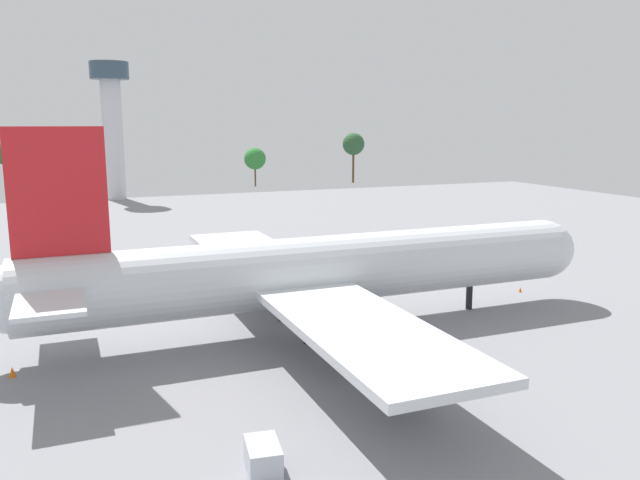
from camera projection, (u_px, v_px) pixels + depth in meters
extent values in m
plane|color=gray|center=(320.00, 328.00, 63.16)|extent=(245.41, 245.41, 0.00)
cylinder|color=silver|center=(320.00, 270.00, 62.07)|extent=(55.29, 6.63, 6.63)
sphere|color=silver|center=(544.00, 249.00, 72.34)|extent=(6.49, 6.49, 6.49)
sphere|color=silver|center=(7.00, 299.00, 51.80)|extent=(5.63, 5.63, 5.63)
cube|color=red|center=(58.00, 192.00, 51.87)|extent=(7.74, 0.50, 10.60)
cube|color=silver|center=(50.00, 300.00, 48.05)|extent=(4.98, 9.94, 0.36)
cube|color=silver|center=(51.00, 270.00, 57.65)|extent=(4.98, 9.94, 0.36)
cube|color=silver|center=(361.00, 328.00, 47.57)|extent=(9.40, 26.02, 0.70)
cube|color=silver|center=(250.00, 253.00, 74.88)|extent=(9.40, 26.02, 0.70)
cylinder|color=gray|center=(351.00, 333.00, 51.82)|extent=(5.30, 2.78, 2.78)
cylinder|color=gray|center=(411.00, 376.00, 43.05)|extent=(5.30, 2.78, 2.78)
cylinder|color=gray|center=(269.00, 274.00, 72.01)|extent=(5.30, 2.78, 2.78)
cylinder|color=gray|center=(246.00, 257.00, 80.78)|extent=(5.30, 2.78, 2.78)
cylinder|color=black|center=(469.00, 297.00, 69.49)|extent=(0.70, 0.70, 2.66)
cylinder|color=black|center=(307.00, 330.00, 58.57)|extent=(0.70, 0.70, 2.66)
cylinder|color=black|center=(282.00, 309.00, 65.21)|extent=(0.70, 0.70, 2.66)
cube|color=yellow|center=(283.00, 259.00, 89.36)|extent=(2.42, 1.96, 1.56)
cube|color=yellow|center=(292.00, 264.00, 87.99)|extent=(2.73, 2.93, 0.94)
cylinder|color=black|center=(290.00, 263.00, 90.20)|extent=(0.53, 0.90, 0.85)
cylinder|color=black|center=(277.00, 266.00, 88.76)|extent=(0.53, 0.90, 0.85)
cylinder|color=black|center=(300.00, 266.00, 88.43)|extent=(0.53, 0.90, 0.85)
cylinder|color=black|center=(287.00, 269.00, 86.99)|extent=(0.53, 0.90, 0.85)
cube|color=silver|center=(162.00, 275.00, 79.06)|extent=(2.21, 2.40, 2.07)
cube|color=#232328|center=(177.00, 278.00, 79.00)|extent=(2.90, 2.74, 1.26)
cylinder|color=black|center=(165.00, 281.00, 80.28)|extent=(0.86, 0.62, 0.83)
cylinder|color=black|center=(160.00, 285.00, 78.21)|extent=(0.86, 0.62, 0.83)
cylinder|color=black|center=(183.00, 281.00, 80.12)|extent=(0.86, 0.62, 0.83)
cylinder|color=black|center=(178.00, 285.00, 78.05)|extent=(0.86, 0.62, 0.83)
cube|color=#B7BCC6|center=(263.00, 459.00, 36.79)|extent=(2.30, 3.27, 1.91)
cone|color=orange|center=(520.00, 290.00, 76.57)|extent=(0.42, 0.42, 0.60)
cone|color=orange|center=(12.00, 372.00, 51.02)|extent=(0.58, 0.58, 0.83)
cylinder|color=silver|center=(113.00, 140.00, 166.53)|extent=(5.19, 5.19, 31.15)
cylinder|color=#334756|center=(109.00, 70.00, 163.28)|extent=(9.86, 9.86, 4.45)
cylinder|color=#51381E|center=(7.00, 178.00, 175.26)|extent=(0.69, 0.69, 9.93)
sphere|color=#2C5826|center=(4.00, 154.00, 174.02)|extent=(5.90, 5.90, 5.90)
cylinder|color=#51381E|center=(96.00, 181.00, 184.21)|extent=(0.74, 0.74, 6.68)
sphere|color=#2C5C1F|center=(95.00, 163.00, 183.24)|extent=(6.53, 6.53, 6.53)
cylinder|color=#51381E|center=(100.00, 180.00, 184.60)|extent=(0.63, 0.63, 7.52)
sphere|color=#287121|center=(99.00, 162.00, 183.64)|extent=(5.01, 5.01, 5.01)
cylinder|color=#51381E|center=(255.00, 176.00, 202.07)|extent=(0.51, 0.51, 6.81)
sphere|color=#2F7F34|center=(255.00, 159.00, 201.07)|extent=(6.90, 6.90, 6.90)
cylinder|color=#51381E|center=(353.00, 167.00, 214.53)|extent=(0.74, 0.74, 10.83)
sphere|color=#2B5431|center=(353.00, 144.00, 213.13)|extent=(7.39, 7.39, 7.39)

